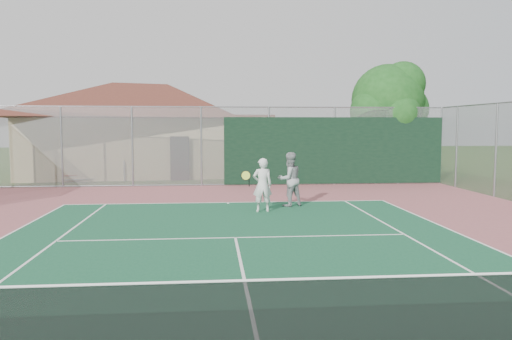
% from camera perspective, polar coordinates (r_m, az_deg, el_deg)
% --- Properties ---
extents(tennis_net, '(11.85, 0.08, 1.10)m').
position_cam_1_polar(tennis_net, '(5.62, 0.83, -17.21)').
color(tennis_net, gray).
rests_on(tennis_net, ground).
extents(back_fence, '(20.08, 0.11, 3.53)m').
position_cam_1_polar(back_fence, '(22.33, 1.74, 2.51)').
color(back_fence, gray).
rests_on(back_fence, ground).
extents(side_fence_right, '(0.08, 9.00, 3.50)m').
position_cam_1_polar(side_fence_right, '(20.60, 25.73, 2.04)').
color(side_fence_right, gray).
rests_on(side_fence_right, ground).
extents(clubhouse, '(14.34, 10.27, 5.85)m').
position_cam_1_polar(clubhouse, '(28.89, -12.31, 5.55)').
color(clubhouse, tan).
rests_on(clubhouse, ground).
extents(bleachers, '(3.10, 2.33, 0.99)m').
position_cam_1_polar(bleachers, '(25.83, -17.88, 0.06)').
color(bleachers, '#9A3E23').
rests_on(bleachers, ground).
extents(tree, '(4.14, 3.92, 5.77)m').
position_cam_1_polar(tree, '(25.47, 15.02, 7.44)').
color(tree, '#351F13').
rests_on(tree, ground).
extents(player_white_front, '(1.01, 0.62, 1.65)m').
position_cam_1_polar(player_white_front, '(15.30, 0.69, -1.77)').
color(player_white_front, silver).
rests_on(player_white_front, ground).
extents(player_grey_back, '(1.06, 0.96, 1.77)m').
position_cam_1_polar(player_grey_back, '(16.41, 3.84, -1.13)').
color(player_grey_back, '#999B9D').
rests_on(player_grey_back, ground).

